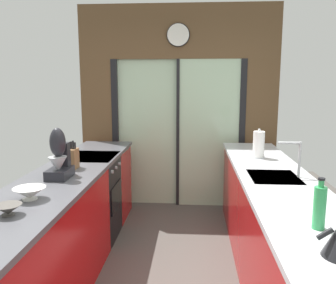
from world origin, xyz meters
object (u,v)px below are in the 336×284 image
stand_mixer (59,159)px  soap_bottle_far (320,207)px  oven_range (90,198)px  paper_towel_roll (259,145)px  mixing_bowl_far (30,193)px  mixing_bowl_near (8,209)px  knife_block (73,158)px

stand_mixer → soap_bottle_far: 2.00m
oven_range → paper_towel_roll: 1.90m
oven_range → stand_mixer: bearing=-88.8°
mixing_bowl_far → stand_mixer: size_ratio=0.52×
stand_mixer → paper_towel_roll: size_ratio=1.37×
oven_range → mixing_bowl_near: mixing_bowl_near is taller
oven_range → mixing_bowl_near: (0.02, -1.70, 0.50)m
oven_range → stand_mixer: size_ratio=2.19×
mixing_bowl_far → oven_range: bearing=90.7°
knife_block → soap_bottle_far: soap_bottle_far is taller
oven_range → knife_block: 0.78m
stand_mixer → paper_towel_roll: stand_mixer is taller
oven_range → mixing_bowl_far: size_ratio=4.23×
soap_bottle_far → paper_towel_roll: size_ratio=0.93×
oven_range → mixing_bowl_far: bearing=-89.3°
oven_range → soap_bottle_far: bearing=-44.5°
paper_towel_roll → oven_range: bearing=-178.4°
mixing_bowl_near → soap_bottle_far: size_ratio=0.58×
oven_range → mixing_bowl_far: (0.02, -1.41, 0.51)m
stand_mixer → mixing_bowl_far: bearing=-90.0°
knife_block → paper_towel_roll: bearing=18.3°
mixing_bowl_near → paper_towel_roll: size_ratio=0.54×
paper_towel_roll → mixing_bowl_near: bearing=-135.5°
mixing_bowl_near → mixing_bowl_far: mixing_bowl_far is taller
knife_block → paper_towel_roll: paper_towel_roll is taller
paper_towel_roll → mixing_bowl_far: bearing=-140.6°
mixing_bowl_near → soap_bottle_far: soap_bottle_far is taller
mixing_bowl_far → mixing_bowl_near: bearing=-90.0°
oven_range → knife_block: knife_block is taller
knife_block → paper_towel_roll: (1.78, 0.59, 0.04)m
mixing_bowl_far → knife_block: 0.87m
stand_mixer → soap_bottle_far: stand_mixer is taller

